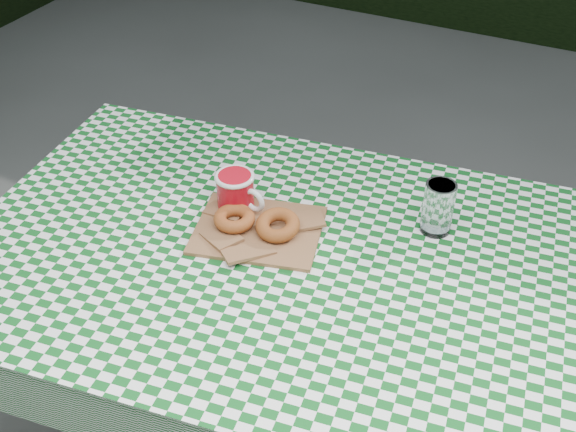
# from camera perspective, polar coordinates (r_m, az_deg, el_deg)

# --- Properties ---
(ground) EXTENTS (60.00, 60.00, 0.00)m
(ground) POSITION_cam_1_polar(r_m,az_deg,el_deg) (2.17, 2.90, -15.47)
(ground) COLOR #54544F
(ground) RESTS_ON ground
(table) EXTENTS (1.41, 1.03, 0.75)m
(table) POSITION_cam_1_polar(r_m,az_deg,el_deg) (1.78, -1.03, -12.19)
(table) COLOR #4F361B
(table) RESTS_ON ground
(tablecloth) EXTENTS (1.43, 1.05, 0.01)m
(tablecloth) POSITION_cam_1_polar(r_m,az_deg,el_deg) (1.51, -1.19, -2.98)
(tablecloth) COLOR #0C5019
(tablecloth) RESTS_ON table
(paper_bag) EXTENTS (0.31, 0.27, 0.01)m
(paper_bag) POSITION_cam_1_polar(r_m,az_deg,el_deg) (1.56, -2.40, -1.06)
(paper_bag) COLOR #9C6444
(paper_bag) RESTS_ON tablecloth
(bagel_front) EXTENTS (0.13, 0.13, 0.03)m
(bagel_front) POSITION_cam_1_polar(r_m,az_deg,el_deg) (1.56, -4.30, -0.19)
(bagel_front) COLOR #A04821
(bagel_front) RESTS_ON paper_bag
(bagel_back) EXTENTS (0.10, 0.10, 0.03)m
(bagel_back) POSITION_cam_1_polar(r_m,az_deg,el_deg) (1.53, -0.83, -0.73)
(bagel_back) COLOR #93421E
(bagel_back) RESTS_ON paper_bag
(coffee_mug) EXTENTS (0.19, 0.19, 0.09)m
(coffee_mug) POSITION_cam_1_polar(r_m,az_deg,el_deg) (1.60, -4.21, 1.89)
(coffee_mug) COLOR #A70A17
(coffee_mug) RESTS_ON tablecloth
(drinking_glass) EXTENTS (0.08, 0.08, 0.12)m
(drinking_glass) POSITION_cam_1_polar(r_m,az_deg,el_deg) (1.56, 11.87, 0.66)
(drinking_glass) COLOR white
(drinking_glass) RESTS_ON tablecloth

